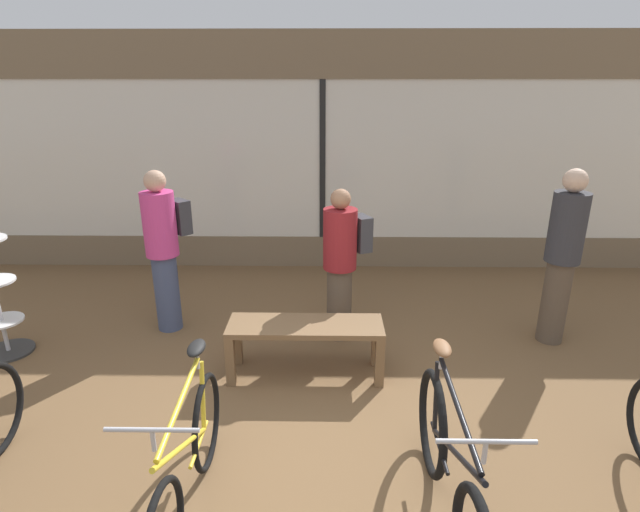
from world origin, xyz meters
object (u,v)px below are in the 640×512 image
customer_near_rack (342,260)px  customer_by_window (563,254)px  bicycle_left (188,466)px  customer_mid_floor (164,246)px  display_bench (305,333)px  bicycle_right (450,475)px

customer_near_rack → customer_by_window: 2.20m
bicycle_left → customer_mid_floor: size_ratio=0.95×
customer_near_rack → customer_mid_floor: bearing=174.8°
display_bench → customer_by_window: (2.53, 0.69, 0.53)m
customer_by_window → customer_mid_floor: customer_by_window is taller
bicycle_right → customer_near_rack: customer_near_rack is taller
bicycle_right → display_bench: size_ratio=1.27×
customer_near_rack → bicycle_left: bearing=-112.7°
bicycle_left → customer_by_window: bearing=35.9°
bicycle_left → display_bench: size_ratio=1.18×
bicycle_right → customer_mid_floor: 3.60m
customer_near_rack → customer_mid_floor: size_ratio=0.91×
bicycle_left → customer_near_rack: (0.98, 2.35, 0.47)m
customer_near_rack → customer_by_window: customer_by_window is taller
bicycle_left → display_bench: bicycle_left is taller
customer_by_window → bicycle_left: bearing=-144.1°
display_bench → customer_near_rack: (0.34, 0.74, 0.44)m
bicycle_left → bicycle_right: (1.56, -0.06, 0.01)m
customer_near_rack → bicycle_right: bearing=-76.5°
customer_mid_floor → display_bench: bearing=-31.0°
display_bench → customer_near_rack: size_ratio=0.88×
bicycle_right → customer_by_window: 2.91m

